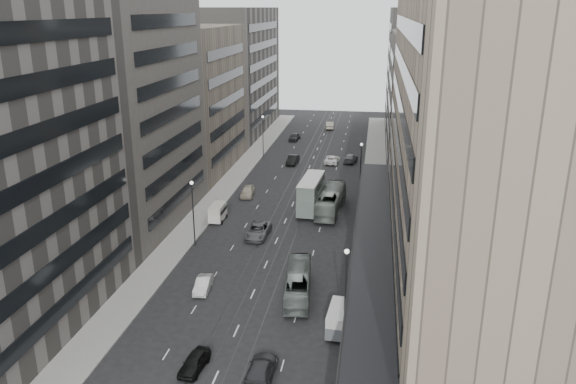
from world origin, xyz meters
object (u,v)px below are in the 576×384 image
Objects in this scene: pedestrian at (368,376)px; vw_microbus at (339,318)px; sedan_0 at (194,362)px; sedan_1 at (203,284)px; double_decker at (311,193)px; bus_far at (331,201)px; panel_van at (218,212)px; bus_near at (298,283)px; sedan_2 at (258,231)px.

vw_microbus is at bearing -84.09° from pedestrian.
sedan_1 is (-3.26, 13.04, 0.00)m from sedan_0.
double_decker reaches higher than pedestrian.
bus_far is 39.40m from pedestrian.
panel_van reaches higher than pedestrian.
bus_far is 2.94× the size of sedan_1.
vw_microbus is (4.56, -6.12, -0.06)m from bus_near.
bus_near is 2.65× the size of panel_van.
double_decker reaches higher than sedan_0.
double_decker is 31.74m from vw_microbus.
double_decker is 39.83m from pedestrian.
vw_microbus is 1.21× the size of panel_van.
bus_near is 9.90m from sedan_1.
bus_far is 16.22m from panel_van.
panel_van is 0.65× the size of sedan_2.
sedan_0 is at bearing -87.64° from sedan_2.
pedestrian is at bearing 112.57° from bus_near.
pedestrian is at bearing -57.18° from panel_van.
bus_near reaches higher than sedan_0.
vw_microbus is at bearing -59.21° from sedan_2.
sedan_2 is at bearing -76.73° from pedestrian.
vw_microbus reaches higher than panel_van.
sedan_0 is 0.68× the size of sedan_2.
sedan_2 is 2.93× the size of pedestrian.
panel_van is at bearing 96.70° from sedan_1.
panel_van is (-15.03, -6.08, -0.37)m from bus_far.
sedan_0 is (-11.16, -7.43, -0.66)m from vw_microbus.
sedan_0 is (-6.60, -13.55, -0.72)m from bus_near.
double_decker reaches higher than bus_far.
panel_van is at bearing -59.48° from bus_near.
vw_microbus reaches higher than sedan_1.
bus_near reaches higher than panel_van.
bus_far is at bearing 85.55° from sedan_0.
bus_near is 2.43× the size of sedan_1.
vw_microbus is at bearing -53.82° from panel_van.
sedan_1 is at bearing 111.06° from sedan_0.
double_decker reaches higher than bus_near.
vw_microbus is (6.19, -31.10, -1.34)m from double_decker.
double_decker is 2.33× the size of sedan_0.
double_decker is at bearing 26.08° from panel_van.
bus_far is at bearing -95.01° from pedestrian.
bus_near reaches higher than sedan_1.
bus_near reaches higher than pedestrian.
double_decker is at bearing 62.96° from sedan_2.
vw_microbus is 1.11× the size of sedan_1.
pedestrian is (8.96, -38.78, -1.53)m from double_decker.
vw_microbus is 0.78× the size of sedan_2.
double_decker is 13.60m from panel_van.
bus_far is 2.07× the size of sedan_2.
panel_van is at bearing 130.22° from vw_microbus.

